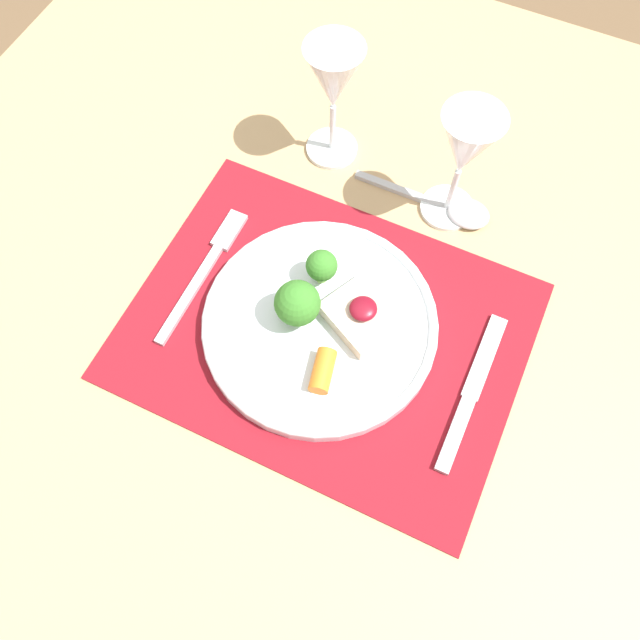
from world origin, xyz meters
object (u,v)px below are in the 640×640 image
object	(u,v)px
dinner_plate	(321,321)
fork	(208,265)
wine_glass_near	(465,150)
knife	(468,401)
wine_glass_far	(333,84)
spoon	(456,210)

from	to	relation	value
dinner_plate	fork	size ratio (longest dim) A/B	1.38
wine_glass_near	dinner_plate	bearing A→B (deg)	-109.09
knife	dinner_plate	bearing A→B (deg)	177.90
dinner_plate	wine_glass_far	distance (m)	0.29
dinner_plate	fork	bearing A→B (deg)	175.04
fork	knife	size ratio (longest dim) A/B	1.00
wine_glass_near	wine_glass_far	bearing A→B (deg)	171.70
spoon	wine_glass_far	xyz separation A→B (m)	(-0.19, 0.03, 0.11)
dinner_plate	wine_glass_far	xyz separation A→B (m)	(-0.10, 0.25, 0.10)
spoon	wine_glass_near	world-z (taller)	wine_glass_near
wine_glass_far	dinner_plate	bearing A→B (deg)	-68.18
dinner_plate	knife	world-z (taller)	dinner_plate
wine_glass_near	knife	bearing A→B (deg)	-64.87
fork	wine_glass_near	distance (m)	0.34
wine_glass_far	spoon	bearing A→B (deg)	-7.94
dinner_plate	fork	distance (m)	0.16
knife	wine_glass_near	world-z (taller)	wine_glass_near
fork	knife	distance (m)	0.35
fork	wine_glass_near	xyz separation A→B (m)	(0.24, 0.21, 0.11)
spoon	fork	bearing A→B (deg)	-140.19
fork	knife	world-z (taller)	knife
fork	spoon	world-z (taller)	spoon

